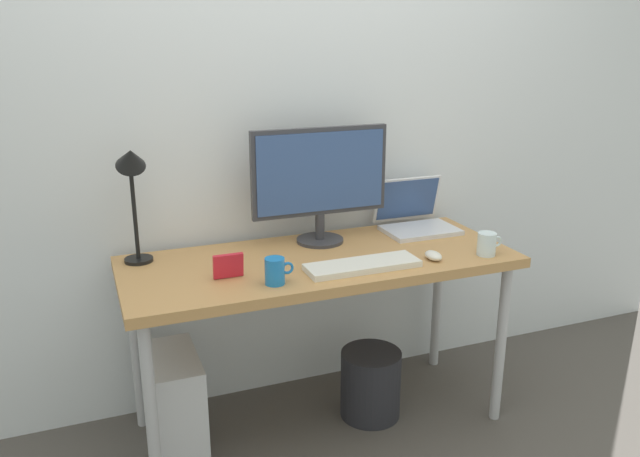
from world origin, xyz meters
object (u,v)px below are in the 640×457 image
Objects in this scene: coffee_mug at (275,271)px; desk_lamp at (132,177)px; mouse at (433,256)px; photo_frame at (228,266)px; desk at (320,273)px; monitor at (320,178)px; wastebasket at (371,384)px; keyboard at (362,265)px; laptop at (415,217)px; computer_tower at (177,404)px; glass_cup at (487,244)px.

desk_lamp is at bearing 138.30° from coffee_mug.
photo_frame reaches higher than mouse.
desk is 0.45m from mouse.
monitor reaches higher than desk.
wastebasket is (0.61, 0.05, -0.65)m from photo_frame.
desk_lamp is 1.09× the size of keyboard.
monitor is 0.75m from desk_lamp.
desk_lamp is (-1.21, -0.02, 0.29)m from laptop.
keyboard is at bearing -84.43° from monitor.
computer_tower is (-0.21, 0.10, -0.59)m from photo_frame.
laptop is 3.56× the size of mouse.
desk_lamp is 4.51× the size of coffee_mug.
keyboard is at bearing -15.13° from computer_tower.
monitor is at bearing 125.49° from wastebasket.
laptop is 2.91× the size of photo_frame.
photo_frame is 0.63m from computer_tower.
coffee_mug is (-0.32, -0.38, -0.23)m from monitor.
photo_frame is (-1.02, 0.13, 0.00)m from glass_cup.
laptop is 0.41m from mouse.
computer_tower is at bearing -64.07° from desk_lamp.
monitor reaches higher than mouse.
monitor is 0.56m from mouse.
glass_cup is (0.23, -0.03, 0.03)m from mouse.
keyboard reaches higher than desk.
desk is 14.17× the size of glass_cup.
desk is 0.58m from wastebasket.
desk is 0.42m from photo_frame.
wastebasket is at bearing 5.07° from photo_frame.
keyboard reaches higher than wastebasket.
coffee_mug is 0.82m from wastebasket.
desk is at bearing -15.01° from desk_lamp.
desk_lamp is at bearing 136.83° from photo_frame.
desk_lamp is 0.90m from computer_tower.
laptop is at bearing 40.70° from keyboard.
monitor is 5.52× the size of coffee_mug.
laptop is 1.07× the size of wastebasket.
glass_cup is at bearing -76.90° from laptop.
mouse is at bearing -18.81° from desk_lamp.
desk_lamp reaches higher than photo_frame.
desk is at bearing -159.74° from laptop.
laptop is 3.00× the size of coffee_mug.
mouse is at bearing -40.28° from wastebasket.
photo_frame is at bearing -43.17° from desk_lamp.
keyboard is at bearing -58.63° from desk.
desk is at bearing 121.37° from keyboard.
monitor is 0.44m from keyboard.
mouse is at bearing -47.72° from monitor.
coffee_mug is at bearing -41.70° from desk_lamp.
laptop is at bearing 0.79° from desk_lamp.
coffee_mug reaches higher than desk.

